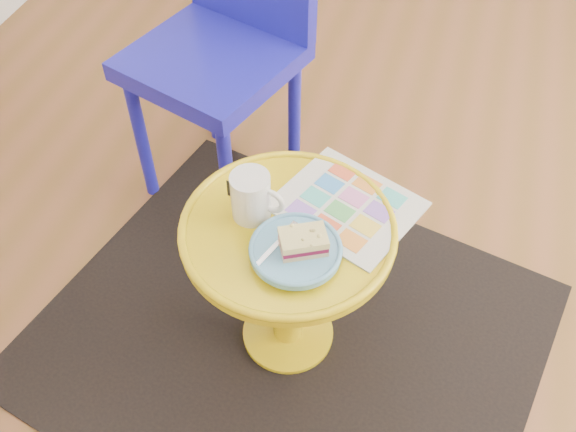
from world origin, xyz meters
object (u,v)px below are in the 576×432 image
(side_table, at_px, (288,263))
(chair, at_px, (227,29))
(newspaper, at_px, (347,205))
(plate, at_px, (296,251))
(mug, at_px, (252,195))

(side_table, height_order, chair, chair)
(newspaper, bearing_deg, chair, 156.59)
(plate, bearing_deg, chair, 121.48)
(chair, xyz_separation_m, newspaper, (0.47, -0.47, -0.08))
(chair, relative_size, newspaper, 3.18)
(mug, distance_m, plate, 0.16)
(chair, bearing_deg, mug, -46.50)
(mug, height_order, plate, mug)
(chair, bearing_deg, side_table, -40.33)
(mug, bearing_deg, newspaper, 31.16)
(side_table, distance_m, chair, 0.71)
(side_table, height_order, newspaper, newspaper)
(newspaper, relative_size, mug, 2.36)
(mug, bearing_deg, side_table, -2.71)
(side_table, height_order, plate, plate)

